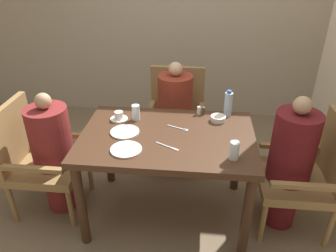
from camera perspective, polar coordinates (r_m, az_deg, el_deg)
name	(u,v)px	position (r m, az deg, el deg)	size (l,w,h in m)	color
ground_plane	(167,211)	(2.88, -0.09, -14.65)	(16.00, 16.00, 0.00)	#7A664C
wall_back	(185,2)	(4.05, 2.90, 20.71)	(8.00, 0.06, 2.80)	tan
dining_table	(167,146)	(2.47, -0.10, -3.55)	(1.29, 0.86, 0.76)	#422819
chair_left_side	(36,156)	(2.85, -21.93, -4.83)	(0.54, 0.54, 0.94)	olive
diner_in_left_chair	(53,153)	(2.76, -19.33, -4.39)	(0.32, 0.32, 1.05)	maroon
chair_far_side	(176,114)	(3.28, 1.43, 2.08)	(0.54, 0.54, 0.94)	olive
diner_in_far_chair	(175,116)	(3.12, 1.22, 1.81)	(0.32, 0.32, 1.09)	maroon
chair_right_side	(308,172)	(2.69, 23.27, -7.38)	(0.54, 0.54, 0.94)	olive
diner_in_right_chair	(290,163)	(2.60, 20.43, -6.10)	(0.32, 0.32, 1.11)	#5B1419
plate_main_left	(126,149)	(2.25, -7.32, -4.06)	(0.22, 0.22, 0.01)	white
plate_main_right	(125,132)	(2.46, -7.55, -1.06)	(0.22, 0.22, 0.01)	white
teacup_with_saucer	(119,116)	(2.65, -8.55, 1.67)	(0.14, 0.14, 0.07)	white
bowl_small	(218,118)	(2.62, 8.74, 1.31)	(0.12, 0.12, 0.04)	white
water_bottle	(228,104)	(2.69, 10.43, 3.80)	(0.07, 0.07, 0.22)	silver
glass_tall_near	(234,150)	(2.16, 11.48, -4.20)	(0.06, 0.06, 0.13)	silver
glass_tall_mid	(136,113)	(2.61, -5.62, 2.35)	(0.06, 0.06, 0.13)	silver
salt_shaker	(199,110)	(2.71, 5.36, 2.73)	(0.03, 0.03, 0.07)	white
pepper_shaker	(203,111)	(2.71, 6.19, 2.65)	(0.03, 0.03, 0.06)	#4C3D2D
fork_beside_plate	(180,128)	(2.49, 2.07, -0.42)	(0.17, 0.08, 0.00)	silver
knife_beside_plate	(169,147)	(2.27, 0.09, -3.62)	(0.17, 0.10, 0.00)	silver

